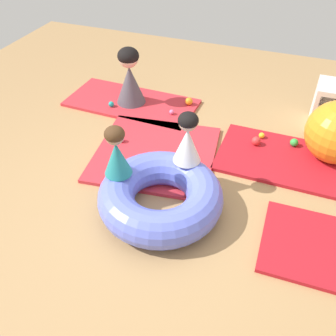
# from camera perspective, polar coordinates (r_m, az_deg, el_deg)

# --- Properties ---
(ground_plane) EXTENTS (8.00, 8.00, 0.00)m
(ground_plane) POSITION_cam_1_polar(r_m,az_deg,el_deg) (3.70, -0.20, -4.75)
(ground_plane) COLOR tan
(gym_mat_far_left) EXTENTS (1.35, 0.92, 0.04)m
(gym_mat_far_left) POSITION_cam_1_polar(r_m,az_deg,el_deg) (4.33, 16.57, 1.41)
(gym_mat_far_left) COLOR #B21923
(gym_mat_far_left) RESTS_ON ground
(gym_mat_center_rear) EXTENTS (1.46, 1.44, 0.04)m
(gym_mat_center_rear) POSITION_cam_1_polar(r_m,az_deg,el_deg) (4.23, -1.93, 2.23)
(gym_mat_center_rear) COLOR red
(gym_mat_center_rear) RESTS_ON ground
(gym_mat_far_right) EXTENTS (1.13, 0.84, 0.04)m
(gym_mat_far_right) POSITION_cam_1_polar(r_m,az_deg,el_deg) (3.54, 23.21, -11.43)
(gym_mat_far_right) COLOR #B21923
(gym_mat_far_right) RESTS_ON ground
(gym_mat_front) EXTENTS (1.75, 0.87, 0.04)m
(gym_mat_front) POSITION_cam_1_polar(r_m,az_deg,el_deg) (5.18, -5.55, 9.81)
(gym_mat_front) COLOR red
(gym_mat_front) RESTS_ON ground
(inflatable_cushion) EXTENTS (1.16, 1.16, 0.34)m
(inflatable_cushion) POSITION_cam_1_polar(r_m,az_deg,el_deg) (3.49, -1.14, -4.30)
(inflatable_cushion) COLOR #6070E5
(inflatable_cushion) RESTS_ON ground
(child_in_white) EXTENTS (0.36, 0.36, 0.52)m
(child_in_white) POSITION_cam_1_polar(r_m,az_deg,el_deg) (3.47, 2.98, 4.54)
(child_in_white) COLOR white
(child_in_white) RESTS_ON inflatable_cushion
(child_in_teal) EXTENTS (0.30, 0.30, 0.50)m
(child_in_teal) POSITION_cam_1_polar(r_m,az_deg,el_deg) (3.35, -7.84, 2.49)
(child_in_teal) COLOR teal
(child_in_teal) RESTS_ON inflatable_cushion
(adult_seated) EXTENTS (0.44, 0.44, 0.75)m
(adult_seated) POSITION_cam_1_polar(r_m,az_deg,el_deg) (5.00, -5.84, 13.63)
(adult_seated) COLOR #4C4751
(adult_seated) RESTS_ON gym_mat_front
(play_ball_pink) EXTENTS (0.07, 0.07, 0.07)m
(play_ball_pink) POSITION_cam_1_polar(r_m,az_deg,el_deg) (4.38, -7.08, 4.35)
(play_ball_pink) COLOR pink
(play_ball_pink) RESTS_ON gym_mat_center_rear
(play_ball_teal) EXTENTS (0.07, 0.07, 0.07)m
(play_ball_teal) POSITION_cam_1_polar(r_m,az_deg,el_deg) (5.07, -8.61, 9.56)
(play_ball_teal) COLOR teal
(play_ball_teal) RESTS_ON gym_mat_front
(play_ball_orange) EXTENTS (0.10, 0.10, 0.10)m
(play_ball_orange) POSITION_cam_1_polar(r_m,az_deg,el_deg) (5.06, 3.20, 10.08)
(play_ball_orange) COLOR orange
(play_ball_orange) RESTS_ON gym_mat_front
(play_ball_blue) EXTENTS (0.08, 0.08, 0.08)m
(play_ball_blue) POSITION_cam_1_polar(r_m,az_deg,el_deg) (4.10, -2.10, 1.83)
(play_ball_blue) COLOR blue
(play_ball_blue) RESTS_ON gym_mat_center_rear
(play_ball_yellow) EXTENTS (0.07, 0.07, 0.07)m
(play_ball_yellow) POSITION_cam_1_polar(r_m,az_deg,el_deg) (4.55, 14.02, 4.82)
(play_ball_yellow) COLOR yellow
(play_ball_yellow) RESTS_ON gym_mat_far_left
(play_ball_red) EXTENTS (0.10, 0.10, 0.10)m
(play_ball_red) POSITION_cam_1_polar(r_m,az_deg,el_deg) (4.41, 13.23, 4.02)
(play_ball_red) COLOR red
(play_ball_red) RESTS_ON gym_mat_far_left
(play_ball_green) EXTENTS (0.09, 0.09, 0.09)m
(play_ball_green) POSITION_cam_1_polar(r_m,az_deg,el_deg) (4.52, 18.59, 3.69)
(play_ball_green) COLOR green
(play_ball_green) RESTS_ON gym_mat_far_left
(play_ball_pink_second) EXTENTS (0.06, 0.06, 0.06)m
(play_ball_pink_second) POSITION_cam_1_polar(r_m,az_deg,el_deg) (4.86, 0.57, 8.48)
(play_ball_pink_second) COLOR pink
(play_ball_pink_second) RESTS_ON gym_mat_front
(storage_cube) EXTENTS (0.44, 0.44, 0.56)m
(storage_cube) POSITION_cam_1_polar(r_m,az_deg,el_deg) (4.95, 23.63, 8.39)
(storage_cube) COLOR silver
(storage_cube) RESTS_ON ground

